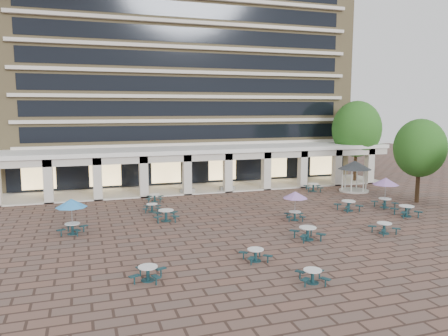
{
  "coord_description": "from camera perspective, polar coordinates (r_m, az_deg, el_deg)",
  "views": [
    {
      "loc": [
        -11.78,
        -28.9,
        8.4
      ],
      "look_at": [
        -1.36,
        3.0,
        3.82
      ],
      "focal_mm": 35.0,
      "sensor_mm": 36.0,
      "label": 1
    }
  ],
  "objects": [
    {
      "name": "planter_right",
      "position": [
        44.77,
        0.4,
        -2.29
      ],
      "size": [
        1.5,
        0.69,
        1.35
      ],
      "color": "gray",
      "rests_on": "ground"
    },
    {
      "name": "picnic_table_0",
      "position": [
        22.34,
        -9.91,
        -13.24
      ],
      "size": [
        1.98,
        1.98,
        0.73
      ],
      "rotation": [
        0.0,
        0.0,
        -0.39
      ],
      "color": "#133639",
      "rests_on": "ground"
    },
    {
      "name": "picnic_table_9",
      "position": [
        33.26,
        -7.58,
        -6.02
      ],
      "size": [
        2.1,
        2.1,
        0.86
      ],
      "rotation": [
        0.0,
        0.0,
        -0.12
      ],
      "color": "#133639",
      "rests_on": "ground"
    },
    {
      "name": "apartment_building",
      "position": [
        55.79,
        -5.98,
        12.05
      ],
      "size": [
        40.0,
        15.5,
        25.2
      ],
      "color": "#927D52",
      "rests_on": "ground"
    },
    {
      "name": "ground",
      "position": [
        32.32,
        3.97,
        -7.31
      ],
      "size": [
        120.0,
        120.0,
        0.0
      ],
      "primitive_type": "plane",
      "color": "brown",
      "rests_on": "ground"
    },
    {
      "name": "planter_left",
      "position": [
        43.66,
        -4.82,
        -2.7
      ],
      "size": [
        1.5,
        0.72,
        1.23
      ],
      "color": "gray",
      "rests_on": "ground"
    },
    {
      "name": "picnic_table_1",
      "position": [
        28.9,
        10.87,
        -8.23
      ],
      "size": [
        1.89,
        1.89,
        0.84
      ],
      "rotation": [
        0.0,
        0.0,
        0.01
      ],
      "color": "#133639",
      "rests_on": "ground"
    },
    {
      "name": "picnic_table_13",
      "position": [
        45.55,
        11.59,
        -2.4
      ],
      "size": [
        2.16,
        2.16,
        0.81
      ],
      "rotation": [
        0.0,
        0.0,
        -0.32
      ],
      "color": "#133639",
      "rests_on": "ground"
    },
    {
      "name": "picnic_table_12",
      "position": [
        40.17,
        -9.05,
        -3.78
      ],
      "size": [
        1.83,
        1.83,
        0.71
      ],
      "rotation": [
        0.0,
        0.0,
        -0.25
      ],
      "color": "#133639",
      "rests_on": "ground"
    },
    {
      "name": "picnic_table_10",
      "position": [
        37.63,
        15.95,
        -4.64
      ],
      "size": [
        2.04,
        2.04,
        0.85
      ],
      "rotation": [
        0.0,
        0.0,
        0.1
      ],
      "color": "#133639",
      "rests_on": "ground"
    },
    {
      "name": "picnic_table_6",
      "position": [
        33.34,
        9.28,
        -3.64
      ],
      "size": [
        1.9,
        1.9,
        2.2
      ],
      "rotation": [
        0.0,
        0.0,
        -0.32
      ],
      "color": "#133639",
      "rests_on": "ground"
    },
    {
      "name": "picnic_table_3",
      "position": [
        37.21,
        22.72,
        -5.09
      ],
      "size": [
        2.11,
        2.11,
        0.85
      ],
      "rotation": [
        0.0,
        0.0,
        -0.15
      ],
      "color": "#133639",
      "rests_on": "ground"
    },
    {
      "name": "picnic_table_8",
      "position": [
        36.35,
        -9.39,
        -5.05
      ],
      "size": [
        1.7,
        1.7,
        0.67
      ],
      "rotation": [
        0.0,
        0.0,
        -0.2
      ],
      "color": "#133639",
      "rests_on": "ground"
    },
    {
      "name": "picnic_table_7",
      "position": [
        31.68,
        20.2,
        -7.26
      ],
      "size": [
        1.76,
        1.76,
        0.74
      ],
      "rotation": [
        0.0,
        0.0,
        0.08
      ],
      "color": "#133639",
      "rests_on": "ground"
    },
    {
      "name": "tree_east_c",
      "position": [
        52.35,
        16.95,
        4.89
      ],
      "size": [
        5.58,
        5.58,
        9.3
      ],
      "color": "#382816",
      "rests_on": "ground"
    },
    {
      "name": "tree_east_a",
      "position": [
        42.54,
        24.21,
        2.38
      ],
      "size": [
        4.52,
        4.52,
        7.52
      ],
      "color": "#382816",
      "rests_on": "ground"
    },
    {
      "name": "picnic_table_11",
      "position": [
        39.53,
        20.37,
        -1.78
      ],
      "size": [
        2.22,
        2.22,
        2.56
      ],
      "rotation": [
        0.0,
        0.0,
        0.07
      ],
      "color": "#133639",
      "rests_on": "ground"
    },
    {
      "name": "retail_arcade",
      "position": [
        45.58,
        -2.99,
        0.96
      ],
      "size": [
        42.0,
        6.6,
        4.4
      ],
      "color": "white",
      "rests_on": "ground"
    },
    {
      "name": "picnic_table_2",
      "position": [
        22.18,
        11.49,
        -13.53
      ],
      "size": [
        1.74,
        1.74,
        0.67
      ],
      "rotation": [
        0.0,
        0.0,
        -0.24
      ],
      "color": "#133639",
      "rests_on": "ground"
    },
    {
      "name": "picnic_table_5",
      "position": [
        24.7,
        4.14,
        -11.11
      ],
      "size": [
        1.62,
        1.62,
        0.69
      ],
      "rotation": [
        0.0,
        0.0,
        0.06
      ],
      "color": "#133639",
      "rests_on": "ground"
    },
    {
      "name": "gazebo",
      "position": [
        46.32,
        16.7,
        -0.06
      ],
      "size": [
        3.35,
        3.35,
        3.12
      ],
      "rotation": [
        0.0,
        0.0,
        -0.3
      ],
      "color": "beige",
      "rests_on": "ground"
    },
    {
      "name": "picnic_table_4",
      "position": [
        30.97,
        -19.31,
        -4.52
      ],
      "size": [
        2.08,
        2.08,
        2.41
      ],
      "rotation": [
        0.0,
        0.0,
        -0.39
      ],
      "color": "#133639",
      "rests_on": "ground"
    }
  ]
}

